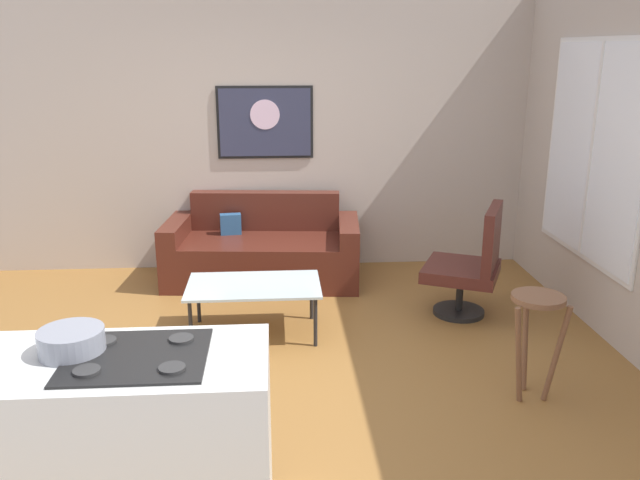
{
  "coord_description": "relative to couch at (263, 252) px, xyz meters",
  "views": [
    {
      "loc": [
        0.07,
        -4.09,
        2.17
      ],
      "look_at": [
        0.42,
        0.9,
        0.7
      ],
      "focal_mm": 36.68,
      "sensor_mm": 36.0,
      "label": 1
    }
  ],
  "objects": [
    {
      "name": "mixing_bowl",
      "position": [
        -0.76,
        -3.41,
        0.68
      ],
      "size": [
        0.28,
        0.28,
        0.11
      ],
      "color": "gray",
      "rests_on": "kitchen_counter"
    },
    {
      "name": "coffee_table",
      "position": [
        -0.05,
        -1.26,
        0.1
      ],
      "size": [
        1.03,
        0.62,
        0.41
      ],
      "color": "silver",
      "rests_on": "ground"
    },
    {
      "name": "back_wall",
      "position": [
        0.06,
        0.47,
        1.12
      ],
      "size": [
        6.4,
        0.05,
        2.8
      ],
      "primitive_type": "cube",
      "color": "#B7A89A",
      "rests_on": "ground"
    },
    {
      "name": "couch",
      "position": [
        0.0,
        0.0,
        0.0
      ],
      "size": [
        1.9,
        1.01,
        0.81
      ],
      "color": "#4F2017",
      "rests_on": "ground"
    },
    {
      "name": "bar_stool",
      "position": [
        1.75,
        -2.37,
        0.26
      ],
      "size": [
        0.38,
        0.37,
        0.7
      ],
      "color": "brown",
      "rests_on": "ground"
    },
    {
      "name": "ground",
      "position": [
        0.06,
        -1.96,
        -0.3
      ],
      "size": [
        6.4,
        6.4,
        0.04
      ],
      "primitive_type": "cube",
      "color": "olive"
    },
    {
      "name": "armchair",
      "position": [
        1.74,
        -1.02,
        0.18
      ],
      "size": [
        0.79,
        0.8,
        0.95
      ],
      "color": "black",
      "rests_on": "ground"
    },
    {
      "name": "kitchen_counter",
      "position": [
        -0.79,
        -3.47,
        0.18
      ],
      "size": [
        1.75,
        0.64,
        0.93
      ],
      "color": "silver",
      "rests_on": "ground"
    },
    {
      "name": "wall_painting",
      "position": [
        0.04,
        0.42,
        1.2
      ],
      "size": [
        0.94,
        0.03,
        0.7
      ],
      "color": "black"
    },
    {
      "name": "right_wall",
      "position": [
        2.68,
        -1.66,
        1.12
      ],
      "size": [
        0.05,
        6.4,
        2.8
      ],
      "primitive_type": "cube",
      "color": "#B9AC9D",
      "rests_on": "ground"
    },
    {
      "name": "window",
      "position": [
        2.64,
        -1.06,
        1.11
      ],
      "size": [
        0.03,
        1.61,
        1.75
      ],
      "color": "silver"
    }
  ]
}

